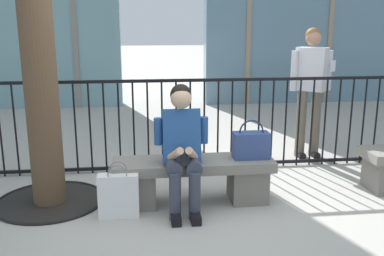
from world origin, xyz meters
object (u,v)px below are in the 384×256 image
(stone_bench, at_px, (193,177))
(handbag_on_bench, at_px, (251,145))
(bystander_at_railing, at_px, (311,83))
(shopping_bag, at_px, (119,195))
(seated_person_with_phone, at_px, (182,144))

(stone_bench, relative_size, handbag_on_bench, 4.07)
(bystander_at_railing, bearing_deg, stone_bench, -141.16)
(handbag_on_bench, xyz_separation_m, shopping_bag, (-1.31, -0.24, -0.38))
(bystander_at_railing, bearing_deg, seated_person_with_phone, -140.59)
(stone_bench, bearing_deg, bystander_at_railing, 38.84)
(handbag_on_bench, xyz_separation_m, bystander_at_railing, (1.14, 1.40, 0.41))
(handbag_on_bench, distance_m, shopping_bag, 1.38)
(stone_bench, bearing_deg, shopping_bag, -161.07)
(seated_person_with_phone, bearing_deg, bystander_at_railing, 39.41)
(seated_person_with_phone, xyz_separation_m, handbag_on_bench, (0.70, 0.12, -0.06))
(stone_bench, distance_m, handbag_on_bench, 0.66)
(stone_bench, height_order, handbag_on_bench, handbag_on_bench)
(seated_person_with_phone, xyz_separation_m, bystander_at_railing, (1.84, 1.51, 0.35))
(seated_person_with_phone, distance_m, handbag_on_bench, 0.71)
(seated_person_with_phone, xyz_separation_m, shopping_bag, (-0.61, -0.12, -0.44))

